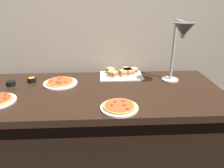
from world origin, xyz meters
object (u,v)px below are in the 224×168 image
at_px(heat_lamp, 181,37).
at_px(sandwich_platter, 123,73).
at_px(sauce_cup_far, 32,80).
at_px(pizza_plate_front, 119,107).
at_px(pizza_plate_raised_stand, 60,82).
at_px(sauce_cup_near, 11,83).

height_order(heat_lamp, sandwich_platter, heat_lamp).
xyz_separation_m(sandwich_platter, sauce_cup_far, (-0.78, -0.11, -0.00)).
xyz_separation_m(heat_lamp, sauce_cup_far, (-1.18, 0.15, -0.38)).
relative_size(pizza_plate_front, pizza_plate_raised_stand, 0.89).
relative_size(pizza_plate_front, sandwich_platter, 0.65).
xyz_separation_m(heat_lamp, sauce_cup_near, (-1.32, 0.09, -0.38)).
bearing_deg(pizza_plate_raised_stand, sauce_cup_near, -178.01).
height_order(heat_lamp, pizza_plate_front, heat_lamp).
bearing_deg(heat_lamp, pizza_plate_raised_stand, 173.85).
xyz_separation_m(sandwich_platter, sauce_cup_near, (-0.93, -0.18, -0.00)).
xyz_separation_m(pizza_plate_front, sandwich_platter, (0.08, 0.61, 0.01)).
xyz_separation_m(pizza_plate_raised_stand, sandwich_platter, (0.53, 0.17, 0.01)).
bearing_deg(pizza_plate_front, sandwich_platter, 82.38).
relative_size(pizza_plate_front, sauce_cup_near, 3.49).
relative_size(heat_lamp, sauce_cup_far, 7.19).
bearing_deg(heat_lamp, sauce_cup_near, 176.26).
bearing_deg(sandwich_platter, sauce_cup_far, -171.72).
height_order(pizza_plate_front, sandwich_platter, sandwich_platter).
xyz_separation_m(heat_lamp, pizza_plate_raised_stand, (-0.93, 0.10, -0.38)).
distance_m(heat_lamp, sauce_cup_far, 1.24).
xyz_separation_m(pizza_plate_raised_stand, sauce_cup_near, (-0.39, -0.01, 0.01)).
distance_m(heat_lamp, pizza_plate_front, 0.70).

